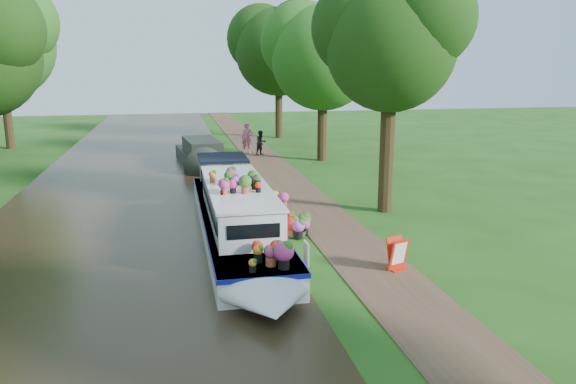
{
  "coord_description": "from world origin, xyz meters",
  "views": [
    {
      "loc": [
        -4.21,
        -16.98,
        5.59
      ],
      "look_at": [
        -0.37,
        1.46,
        1.3
      ],
      "focal_mm": 35.0,
      "sensor_mm": 36.0,
      "label": 1
    }
  ],
  "objects": [
    {
      "name": "pedestrian_pink",
      "position": [
        0.5,
        18.57,
        1.0
      ],
      "size": [
        0.77,
        0.56,
        1.93
      ],
      "primitive_type": "imported",
      "rotation": [
        0.0,
        0.0,
        -0.15
      ],
      "color": "#EB6078",
      "rests_on": "towpath"
    },
    {
      "name": "tree_near_overhang",
      "position": [
        3.79,
        3.06,
        6.6
      ],
      "size": [
        5.52,
        5.28,
        8.99
      ],
      "color": "black",
      "rests_on": "ground"
    },
    {
      "name": "tree_near_mid",
      "position": [
        4.48,
        15.08,
        6.44
      ],
      "size": [
        6.9,
        6.6,
        9.4
      ],
      "color": "black",
      "rests_on": "ground"
    },
    {
      "name": "canal_water",
      "position": [
        -6.0,
        0.0,
        0.01
      ],
      "size": [
        10.0,
        100.0,
        0.02
      ],
      "primitive_type": "cube",
      "color": "black",
      "rests_on": "ground"
    },
    {
      "name": "ground",
      "position": [
        0.0,
        0.0,
        0.0
      ],
      "size": [
        100.0,
        100.0,
        0.0
      ],
      "primitive_type": "plane",
      "color": "#1B4812",
      "rests_on": "ground"
    },
    {
      "name": "second_boat",
      "position": [
        -2.58,
        14.74,
        0.6
      ],
      "size": [
        2.87,
        7.83,
        1.48
      ],
      "rotation": [
        0.0,
        0.0,
        0.11
      ],
      "color": "black",
      "rests_on": "canal_water"
    },
    {
      "name": "verge_plant",
      "position": [
        -0.07,
        0.48,
        0.2
      ],
      "size": [
        0.4,
        0.35,
        0.41
      ],
      "primitive_type": "imported",
      "rotation": [
        0.0,
        0.0,
        0.1
      ],
      "color": "#29681F",
      "rests_on": "ground"
    },
    {
      "name": "pedestrian_dark",
      "position": [
        1.25,
        17.59,
        0.8
      ],
      "size": [
        0.94,
        0.88,
        1.54
      ],
      "primitive_type": "imported",
      "rotation": [
        0.0,
        0.0,
        0.53
      ],
      "color": "black",
      "rests_on": "towpath"
    },
    {
      "name": "tree_near_far",
      "position": [
        3.98,
        26.09,
        7.05
      ],
      "size": [
        7.59,
        7.26,
        10.3
      ],
      "color": "black",
      "rests_on": "ground"
    },
    {
      "name": "sandwich_board",
      "position": [
        1.76,
        -3.17,
        0.44
      ],
      "size": [
        0.61,
        0.62,
        0.91
      ],
      "rotation": [
        0.0,
        0.0,
        0.35
      ],
      "color": "red",
      "rests_on": "towpath"
    },
    {
      "name": "towpath",
      "position": [
        1.2,
        0.0,
        0.01
      ],
      "size": [
        2.2,
        100.0,
        0.03
      ],
      "primitive_type": "cube",
      "color": "#4A3222",
      "rests_on": "ground"
    },
    {
      "name": "plant_boat",
      "position": [
        -2.25,
        0.3,
        0.85
      ],
      "size": [
        2.29,
        13.52,
        2.27
      ],
      "color": "silver",
      "rests_on": "canal_water"
    }
  ]
}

